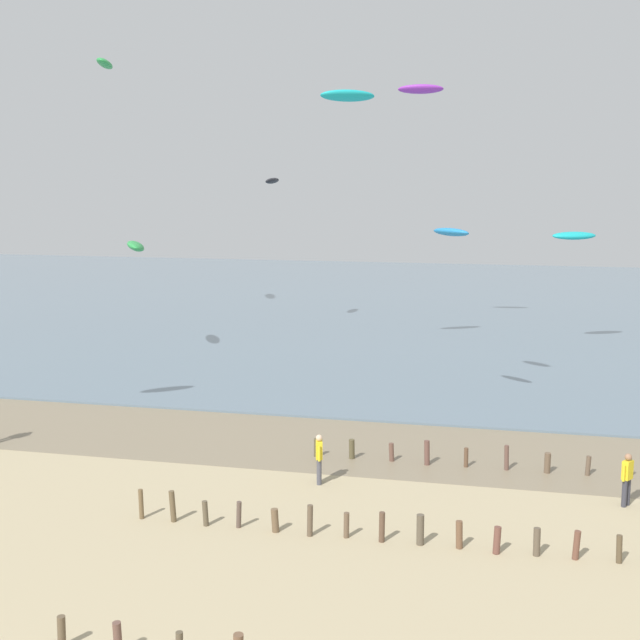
% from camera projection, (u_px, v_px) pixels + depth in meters
% --- Properties ---
extents(wet_sand_strip, '(120.00, 6.73, 0.01)m').
position_uv_depth(wet_sand_strip, '(307.00, 443.00, 32.61)').
color(wet_sand_strip, '#84755B').
rests_on(wet_sand_strip, ground).
extents(sea, '(160.00, 70.00, 0.10)m').
position_uv_depth(sea, '(415.00, 304.00, 69.53)').
color(sea, slate).
rests_on(sea, ground).
extents(groyne_mid, '(18.10, 0.38, 0.99)m').
position_uv_depth(groyne_mid, '(463.00, 534.00, 23.13)').
color(groyne_mid, brown).
rests_on(groyne_mid, ground).
extents(groyne_far, '(13.89, 0.37, 0.90)m').
position_uv_depth(groyne_far, '(494.00, 459.00, 29.58)').
color(groyne_far, brown).
rests_on(groyne_far, ground).
extents(person_nearest_camera, '(0.38, 0.49, 1.71)m').
position_uv_depth(person_nearest_camera, '(627.00, 478.00, 26.12)').
color(person_nearest_camera, '#383842').
rests_on(person_nearest_camera, ground).
extents(person_left_flank, '(0.30, 0.56, 1.71)m').
position_uv_depth(person_left_flank, '(319.00, 457.00, 28.06)').
color(person_left_flank, '#4C4C56').
rests_on(person_left_flank, ground).
extents(kite_aloft_1, '(2.94, 1.28, 0.77)m').
position_uv_depth(kite_aloft_1, '(421.00, 89.00, 52.36)').
color(kite_aloft_1, purple).
extents(kite_aloft_2, '(0.84, 2.14, 0.55)m').
position_uv_depth(kite_aloft_2, '(272.00, 181.00, 55.91)').
color(kite_aloft_2, black).
extents(kite_aloft_3, '(2.38, 3.31, 0.83)m').
position_uv_depth(kite_aloft_3, '(136.00, 246.00, 47.65)').
color(kite_aloft_3, green).
extents(kite_aloft_5, '(2.96, 2.12, 0.59)m').
position_uv_depth(kite_aloft_5, '(574.00, 236.00, 49.56)').
color(kite_aloft_5, '#19B2B7').
extents(kite_aloft_6, '(1.97, 1.83, 0.48)m').
position_uv_depth(kite_aloft_6, '(451.00, 232.00, 35.34)').
color(kite_aloft_6, '#2384D1').
extents(kite_aloft_9, '(2.20, 3.48, 0.88)m').
position_uv_depth(kite_aloft_9, '(105.00, 63.00, 56.84)').
color(kite_aloft_9, green).
extents(kite_aloft_10, '(3.16, 2.42, 0.83)m').
position_uv_depth(kite_aloft_10, '(348.00, 96.00, 44.21)').
color(kite_aloft_10, '#19B2B7').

